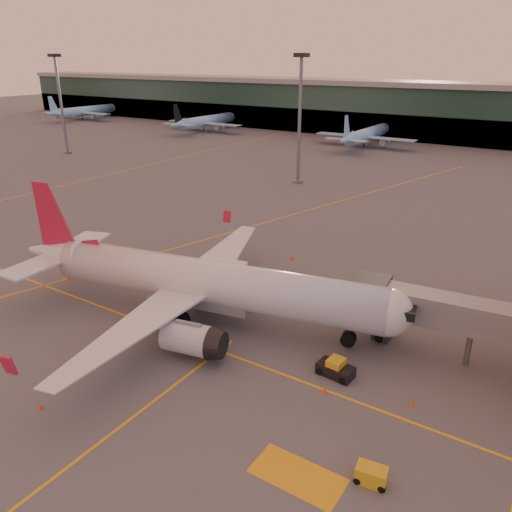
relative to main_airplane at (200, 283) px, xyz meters
The scene contains 16 objects.
ground 9.66m from the main_airplane, 89.20° to the right, with size 600.00×600.00×0.00m, color #4C4F54.
taxi_markings 36.71m from the main_airplane, 101.38° to the left, with size 100.12×173.00×0.01m.
terminal 133.15m from the main_airplane, 89.95° to the left, with size 400.00×20.00×17.60m.
mast_west_far 105.03m from the main_airplane, 149.34° to the left, with size 2.40×2.40×25.60m.
mast_west_near 61.57m from the main_airplane, 109.14° to the left, with size 2.40×2.40×25.60m.
distant_aircraft_row 121.79m from the main_airplane, 116.14° to the left, with size 225.00×34.00×13.00m.
main_airplane is the anchor object (origin of this frame).
jet_bridge 26.67m from the main_airplane, 14.23° to the left, with size 22.85×5.45×6.16m.
catering_truck 6.14m from the main_airplane, 103.11° to the left, with size 5.55×3.33×4.02m.
gpu_cart 24.94m from the main_airplane, 25.65° to the right, with size 2.12×1.45×1.16m.
pushback_tug 16.03m from the main_airplane, ahead, with size 3.18×1.91×1.57m.
cone_nose 22.60m from the main_airplane, ahead, with size 0.38×0.38×0.49m.
cone_tail 19.97m from the main_airplane, behind, with size 0.49×0.49×0.63m.
cone_wing_right 18.14m from the main_airplane, 94.74° to the right, with size 0.40×0.40×0.51m.
cone_wing_left 19.44m from the main_airplane, 89.82° to the left, with size 0.49×0.49×0.62m.
cone_fwd 16.85m from the main_airplane, 14.34° to the right, with size 0.38×0.38×0.48m.
Camera 1 is at (29.04, -25.96, 25.05)m, focal length 35.00 mm.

